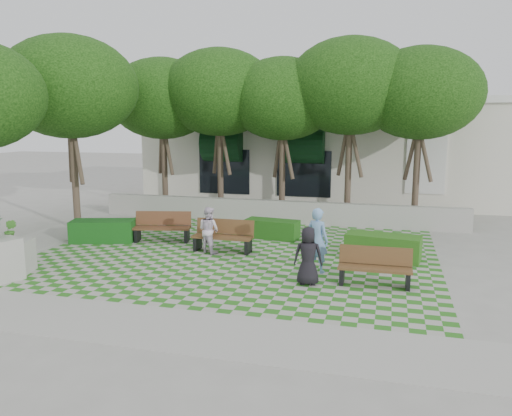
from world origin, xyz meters
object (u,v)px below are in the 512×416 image
(bench_east, at_px, (375,267))
(bench_mid, at_px, (223,236))
(hedge_east, at_px, (383,247))
(hedge_west, at_px, (103,231))
(bench_west, at_px, (162,227))
(person_dark, at_px, (308,256))
(person_white, at_px, (209,230))
(person_blue, at_px, (317,240))
(hedge_midright, at_px, (272,229))
(planter_back, at_px, (13,255))

(bench_east, distance_m, bench_mid, 5.22)
(hedge_east, relative_size, hedge_west, 1.02)
(bench_west, distance_m, person_dark, 6.47)
(bench_east, height_order, bench_west, bench_west)
(bench_west, distance_m, person_white, 2.33)
(bench_mid, height_order, person_blue, person_blue)
(bench_east, bearing_deg, hedge_midright, 130.07)
(bench_west, bearing_deg, planter_back, -130.35)
(planter_back, relative_size, person_blue, 0.84)
(bench_mid, relative_size, hedge_midright, 1.02)
(hedge_west, height_order, person_blue, person_blue)
(planter_back, bearing_deg, bench_west, 62.84)
(bench_west, height_order, person_white, person_white)
(person_blue, xyz_separation_m, person_white, (-3.56, 1.14, -0.16))
(hedge_east, relative_size, person_blue, 1.21)
(bench_east, bearing_deg, bench_west, 157.76)
(person_white, bearing_deg, person_dark, 169.76)
(bench_east, bearing_deg, person_white, 159.62)
(hedge_east, distance_m, planter_back, 10.44)
(hedge_east, height_order, hedge_midright, hedge_east)
(person_dark, relative_size, person_white, 1.02)
(person_dark, bearing_deg, person_white, -40.90)
(hedge_east, xyz_separation_m, planter_back, (-9.63, -4.03, 0.12))
(hedge_midright, height_order, person_blue, person_blue)
(bench_east, height_order, hedge_east, bench_east)
(hedge_east, relative_size, planter_back, 1.45)
(hedge_east, bearing_deg, bench_mid, -176.25)
(person_blue, bearing_deg, hedge_midright, -35.22)
(hedge_east, relative_size, person_white, 1.48)
(bench_west, bearing_deg, person_blue, -34.16)
(bench_east, xyz_separation_m, planter_back, (-9.48, -1.56, 0.04))
(bench_mid, xyz_separation_m, person_blue, (3.19, -1.43, 0.41))
(hedge_midright, bearing_deg, planter_back, -134.72)
(planter_back, distance_m, person_blue, 8.25)
(bench_mid, distance_m, bench_west, 2.56)
(bench_west, height_order, hedge_midright, bench_west)
(bench_east, distance_m, person_blue, 1.77)
(planter_back, bearing_deg, person_dark, 8.39)
(hedge_west, bearing_deg, bench_west, 16.78)
(bench_mid, distance_m, hedge_east, 4.91)
(bench_west, height_order, person_blue, person_blue)
(bench_east, bearing_deg, hedge_west, 165.46)
(hedge_east, bearing_deg, bench_west, 176.83)
(person_blue, bearing_deg, bench_mid, 0.02)
(bench_east, distance_m, hedge_west, 9.43)
(hedge_east, xyz_separation_m, person_blue, (-1.71, -1.76, 0.51))
(bench_mid, xyz_separation_m, bench_west, (-2.45, 0.73, 0.00))
(bench_east, height_order, person_dark, person_dark)
(bench_west, distance_m, person_blue, 6.06)
(person_white, bearing_deg, hedge_midright, -97.98)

